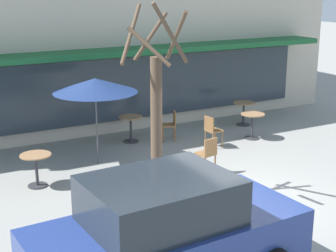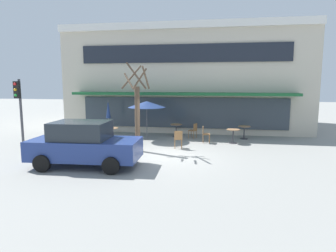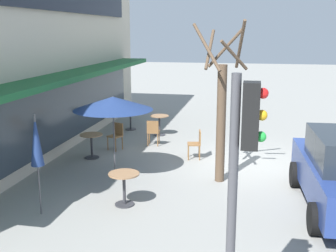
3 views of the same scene
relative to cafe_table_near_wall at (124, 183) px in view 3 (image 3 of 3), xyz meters
The scene contains 12 objects.
ground_plane 4.53m from the cafe_table_near_wall, 39.03° to the right, with size 80.00×80.00×0.00m, color gray.
cafe_table_near_wall is the anchor object (origin of this frame).
cafe_table_streetside 7.51m from the cafe_table_near_wall, 15.13° to the left, with size 0.70×0.70×0.76m.
cafe_table_by_tree 3.88m from the cafe_table_near_wall, 32.06° to the left, with size 0.70×0.70×0.76m.
cafe_table_mid_patio 6.60m from the cafe_table_near_wall, ahead, with size 0.70×0.70×0.76m.
patio_umbrella_green_folded 2.47m from the cafe_table_near_wall, 24.49° to the left, with size 2.10×2.10×2.20m.
patio_umbrella_cream_folded 2.14m from the cafe_table_near_wall, 116.36° to the left, with size 0.28×0.28×2.20m.
cafe_chair_0 5.10m from the cafe_table_near_wall, ahead, with size 0.43×0.43×0.89m.
cafe_chair_1 4.66m from the cafe_table_near_wall, 20.20° to the left, with size 0.52×0.52×0.89m.
cafe_chair_2 4.01m from the cafe_table_near_wall, 16.49° to the right, with size 0.46×0.46×0.89m.
street_tree 3.16m from the cafe_table_near_wall, 44.77° to the right, with size 1.33×1.41×4.14m.
traffic_light_pole 4.83m from the cafe_table_near_wall, 143.93° to the right, with size 0.26×0.44×3.40m.
Camera 3 is at (-12.09, 0.12, 3.88)m, focal length 45.00 mm.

